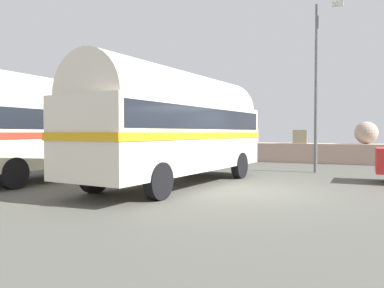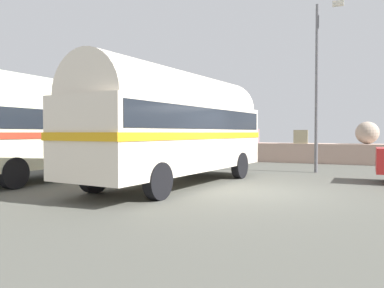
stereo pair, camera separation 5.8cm
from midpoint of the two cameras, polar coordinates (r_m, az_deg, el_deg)
ground at (r=10.99m, az=9.45°, el=-7.23°), size 32.00×26.00×0.02m
breakwater at (r=22.51m, az=16.96°, el=-0.96°), size 31.36×1.90×2.41m
vintage_coach at (r=12.26m, az=-2.42°, el=3.29°), size 3.39×8.80×3.70m
second_coach at (r=15.03m, az=-20.64°, el=2.89°), size 2.62×8.64×3.70m
lamp_post at (r=16.95m, az=18.52°, el=9.27°), size 1.11×0.26×7.10m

